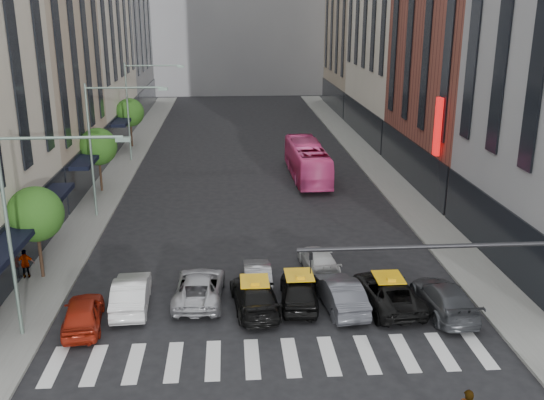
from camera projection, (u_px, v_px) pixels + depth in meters
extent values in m
plane|color=black|center=(279.00, 379.00, 23.58)|extent=(160.00, 160.00, 0.00)
cube|color=slate|center=(115.00, 178.00, 51.30)|extent=(3.00, 96.00, 0.15)
cube|color=slate|center=(382.00, 173.00, 52.86)|extent=(3.00, 96.00, 0.15)
cube|color=tan|center=(24.00, 33.00, 45.42)|extent=(8.00, 16.00, 24.00)
cube|color=brown|center=(471.00, 19.00, 46.48)|extent=(8.00, 18.00, 26.00)
cube|color=tan|center=(365.00, 7.00, 82.31)|extent=(8.00, 18.00, 28.00)
cylinder|color=black|center=(40.00, 249.00, 31.77)|extent=(0.18, 0.18, 3.15)
sphere|color=#1A4814|center=(35.00, 214.00, 31.18)|extent=(2.88, 2.88, 2.88)
cylinder|color=black|center=(100.00, 171.00, 46.98)|extent=(0.18, 0.18, 3.15)
sphere|color=#1A4814|center=(98.00, 147.00, 46.39)|extent=(2.88, 2.88, 2.88)
cylinder|color=black|center=(131.00, 131.00, 62.19)|extent=(0.18, 0.18, 3.15)
sphere|color=#1A4814|center=(130.00, 112.00, 61.61)|extent=(2.88, 2.88, 2.88)
cylinder|color=gray|center=(9.00, 238.00, 25.23)|extent=(0.16, 0.16, 9.00)
cylinder|color=gray|center=(60.00, 138.00, 24.13)|extent=(5.00, 0.12, 0.12)
cube|color=gray|center=(123.00, 139.00, 24.33)|extent=(0.60, 0.25, 0.18)
cylinder|color=gray|center=(91.00, 151.00, 40.44)|extent=(0.16, 0.16, 9.00)
cylinder|color=gray|center=(124.00, 88.00, 39.34)|extent=(5.00, 0.12, 0.12)
cube|color=gray|center=(163.00, 89.00, 39.54)|extent=(0.60, 0.25, 0.18)
cylinder|color=gray|center=(128.00, 112.00, 55.66)|extent=(0.16, 0.16, 9.00)
cylinder|color=gray|center=(153.00, 66.00, 54.56)|extent=(5.00, 0.12, 0.12)
cube|color=gray|center=(181.00, 67.00, 54.76)|extent=(0.60, 0.25, 0.18)
cylinder|color=black|center=(438.00, 246.00, 21.25)|extent=(10.00, 0.16, 0.16)
imported|color=black|center=(311.00, 263.00, 21.10)|extent=(0.13, 0.16, 0.80)
cube|color=red|center=(438.00, 127.00, 41.64)|extent=(0.30, 0.70, 4.00)
imported|color=maroon|center=(83.00, 313.00, 27.19)|extent=(2.15, 4.31, 1.41)
imported|color=silver|center=(131.00, 293.00, 28.99)|extent=(1.86, 4.70, 1.52)
imported|color=#A7A7AC|center=(199.00, 287.00, 29.77)|extent=(2.57, 5.15, 1.40)
imported|color=black|center=(255.00, 295.00, 28.85)|extent=(2.52, 5.16, 1.44)
imported|color=black|center=(299.00, 290.00, 29.33)|extent=(2.13, 4.60, 1.53)
imported|color=#42434A|center=(341.00, 294.00, 28.96)|extent=(2.11, 4.72, 1.51)
imported|color=black|center=(388.00, 291.00, 29.22)|extent=(2.87, 5.44, 1.46)
imported|color=#393B40|center=(444.00, 298.00, 28.56)|extent=(2.24, 5.09, 1.45)
imported|color=gray|center=(257.00, 275.00, 31.28)|extent=(1.40, 3.94, 1.29)
imported|color=#BABABA|center=(319.00, 260.00, 33.16)|extent=(2.07, 4.42, 1.25)
imported|color=#E6438C|center=(307.00, 161.00, 50.93)|extent=(2.80, 10.98, 3.04)
imported|color=gray|center=(468.00, 398.00, 19.60)|extent=(0.77, 0.64, 1.79)
imported|color=gray|center=(26.00, 264.00, 31.86)|extent=(0.97, 0.51, 1.58)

